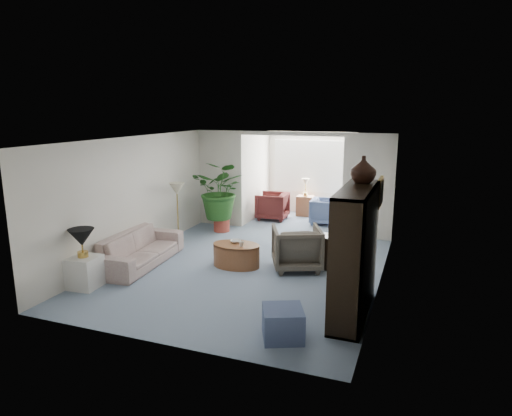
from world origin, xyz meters
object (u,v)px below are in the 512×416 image
at_px(coffee_table, 236,255).
at_px(coffee_cup, 241,244).
at_px(framed_picture, 381,192).
at_px(ottoman, 283,323).
at_px(sunroom_chair_blue, 325,211).
at_px(sunroom_chair_maroon, 272,206).
at_px(coffee_bowl, 236,241).
at_px(wingback_chair, 297,248).
at_px(sunroom_table, 305,206).
at_px(side_table_dark, 336,252).
at_px(plant_pot, 222,225).
at_px(floor_lamp, 177,189).
at_px(sofa, 140,249).
at_px(cabinet_urn, 363,169).
at_px(entertainment_cabinet, 355,253).
at_px(table_lamp, 81,237).
at_px(end_table, 84,272).

relative_size(coffee_table, coffee_cup, 9.21).
distance_m(framed_picture, ottoman, 2.82).
relative_size(sunroom_chair_blue, sunroom_chair_maroon, 0.91).
xyz_separation_m(sunroom_chair_blue, sunroom_chair_maroon, (-1.50, 0.00, 0.04)).
relative_size(coffee_bowl, wingback_chair, 0.23).
relative_size(ottoman, sunroom_table, 0.92).
bearing_deg(side_table_dark, plant_pot, 152.27).
xyz_separation_m(floor_lamp, sunroom_chair_maroon, (1.37, 2.83, -0.87)).
relative_size(sofa, cabinet_urn, 5.35).
height_order(coffee_cup, entertainment_cabinet, entertainment_cabinet).
bearing_deg(coffee_bowl, framed_picture, -7.04).
bearing_deg(ottoman, plant_pot, 123.26).
distance_m(coffee_bowl, sunroom_table, 4.58).
bearing_deg(sunroom_chair_blue, sunroom_table, 41.86).
relative_size(table_lamp, wingback_chair, 0.48).
height_order(floor_lamp, wingback_chair, floor_lamp).
bearing_deg(wingback_chair, table_lamp, 10.84).
bearing_deg(sofa, wingback_chair, -78.38).
xyz_separation_m(table_lamp, wingback_chair, (3.19, 2.20, -0.48)).
distance_m(floor_lamp, sunroom_chair_maroon, 3.26).
relative_size(floor_lamp, cabinet_urn, 0.87).
height_order(coffee_table, sunroom_chair_maroon, sunroom_chair_maroon).
relative_size(side_table_dark, sunroom_chair_blue, 0.85).
xyz_separation_m(sofa, entertainment_cabinet, (4.32, -0.77, 0.65)).
xyz_separation_m(cabinet_urn, ottoman, (-0.76, -1.58, -1.93)).
bearing_deg(coffee_bowl, coffee_table, -63.43).
bearing_deg(end_table, coffee_table, 43.15).
height_order(end_table, plant_pot, end_table).
bearing_deg(plant_pot, table_lamp, -99.20).
xyz_separation_m(floor_lamp, ottoman, (3.64, -3.51, -1.04)).
height_order(coffee_cup, side_table_dark, side_table_dark).
bearing_deg(cabinet_urn, framed_picture, 69.09).
xyz_separation_m(framed_picture, cabinet_urn, (-0.23, -0.60, 0.44)).
height_order(floor_lamp, ottoman, floor_lamp).
relative_size(table_lamp, sunroom_chair_maroon, 0.53).
height_order(coffee_table, sunroom_chair_blue, sunroom_chair_blue).
bearing_deg(wingback_chair, sunroom_chair_maroon, -88.48).
xyz_separation_m(sofa, sunroom_chair_maroon, (1.28, 4.49, 0.06)).
bearing_deg(end_table, framed_picture, 19.47).
bearing_deg(sunroom_chair_blue, sunroom_chair_maroon, 86.86).
height_order(sofa, sunroom_chair_maroon, sunroom_chair_maroon).
bearing_deg(framed_picture, sunroom_table, 117.14).
height_order(table_lamp, sunroom_table, table_lamp).
relative_size(coffee_table, cabinet_urn, 2.30).
bearing_deg(framed_picture, ottoman, -114.47).
bearing_deg(side_table_dark, wingback_chair, -156.80).
xyz_separation_m(framed_picture, end_table, (-4.75, -1.68, -1.42)).
xyz_separation_m(sunroom_chair_blue, sunroom_table, (-0.75, 0.75, -0.05)).
xyz_separation_m(end_table, cabinet_urn, (4.52, 1.08, 1.87)).
distance_m(end_table, entertainment_cabinet, 4.61).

